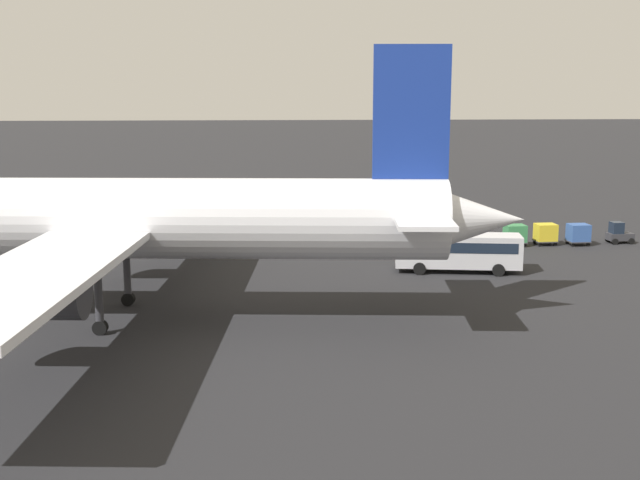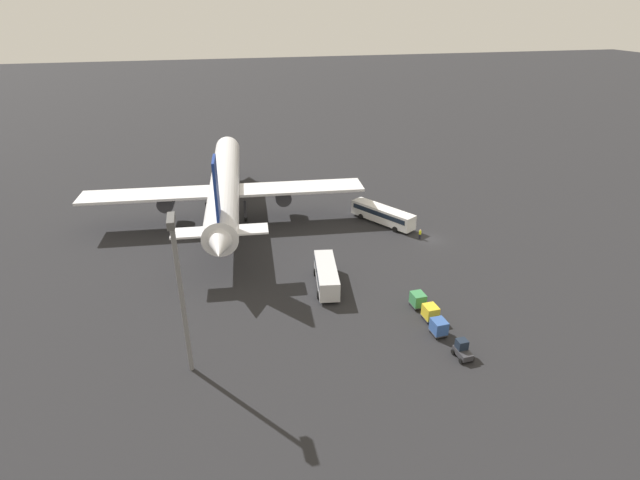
{
  "view_description": "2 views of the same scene",
  "coord_description": "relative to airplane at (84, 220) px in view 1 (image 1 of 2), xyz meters",
  "views": [
    {
      "loc": [
        5.19,
        84.09,
        14.87
      ],
      "look_at": [
        0.92,
        22.3,
        3.12
      ],
      "focal_mm": 45.0,
      "sensor_mm": 36.0,
      "label": 1
    },
    {
      "loc": [
        -69.23,
        35.51,
        36.32
      ],
      "look_at": [
        -2.15,
        19.56,
        3.11
      ],
      "focal_mm": 28.0,
      "sensor_mm": 36.0,
      "label": 2
    }
  ],
  "objects": [
    {
      "name": "ground_plane",
      "position": [
        -16.8,
        -32.56,
        -6.58
      ],
      "size": [
        600.0,
        600.0,
        0.0
      ],
      "primitive_type": "plane",
      "color": "#232326"
    },
    {
      "name": "airplane",
      "position": [
        0.0,
        0.0,
        0.0
      ],
      "size": [
        56.92,
        49.4,
        17.52
      ],
      "rotation": [
        0.0,
        0.0,
        -0.09
      ],
      "color": "silver",
      "rests_on": "ground"
    },
    {
      "name": "shuttle_bus_near",
      "position": [
        -8.47,
        -27.04,
        -4.75
      ],
      "size": [
        12.34,
        8.79,
        3.03
      ],
      "rotation": [
        0.0,
        0.0,
        0.54
      ],
      "color": "white",
      "rests_on": "ground"
    },
    {
      "name": "shuttle_bus_far",
      "position": [
        -27.34,
        -11.93,
        -4.72
      ],
      "size": [
        10.46,
        4.2,
        3.1
      ],
      "rotation": [
        0.0,
        0.0,
        -0.15
      ],
      "color": "silver",
      "rests_on": "ground"
    },
    {
      "name": "baggage_tug",
      "position": [
        -45.95,
        -23.01,
        -5.64
      ],
      "size": [
        2.47,
        1.74,
        2.1
      ],
      "rotation": [
        0.0,
        0.0,
        0.05
      ],
      "color": "#333338",
      "rests_on": "ground"
    },
    {
      "name": "worker_person",
      "position": [
        -16.12,
        -30.96,
        -5.71
      ],
      "size": [
        0.38,
        0.38,
        1.74
      ],
      "color": "#1E1E2D",
      "rests_on": "ground"
    },
    {
      "name": "cargo_cart_blue",
      "position": [
        -41.58,
        -22.21,
        -5.39
      ],
      "size": [
        2.09,
        1.79,
        2.06
      ],
      "rotation": [
        0.0,
        0.0,
        0.06
      ],
      "color": "#38383D",
      "rests_on": "ground"
    },
    {
      "name": "cargo_cart_yellow",
      "position": [
        -38.48,
        -22.54,
        -5.39
      ],
      "size": [
        2.09,
        1.79,
        2.06
      ],
      "rotation": [
        0.0,
        0.0,
        0.06
      ],
      "color": "#38383D",
      "rests_on": "ground"
    },
    {
      "name": "cargo_cart_green",
      "position": [
        -35.38,
        -22.21,
        -5.39
      ],
      "size": [
        2.09,
        1.79,
        2.06
      ],
      "rotation": [
        0.0,
        0.0,
        0.06
      ],
      "color": "#38383D",
      "rests_on": "ground"
    }
  ]
}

